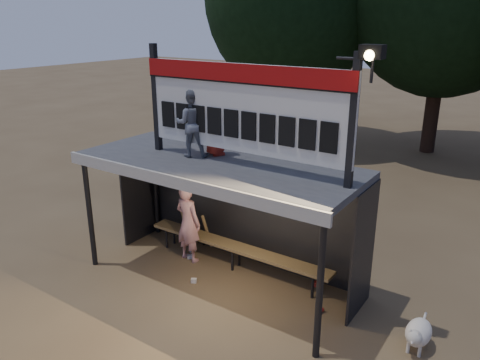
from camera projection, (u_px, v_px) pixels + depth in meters
The scene contains 10 objects.
ground at pixel (219, 280), 8.74m from camera, with size 80.00×80.00×0.00m, color brown.
player at pixel (188, 223), 9.23m from camera, with size 0.59×0.39×1.62m, color silver.
child_a at pixel (192, 123), 8.08m from camera, with size 0.57×0.45×1.18m, color slate.
child_b at pixel (215, 125), 8.20m from camera, with size 0.52×0.34×1.07m, color #AD271A.
dugout_shelter at pixel (226, 183), 8.33m from camera, with size 5.10×2.08×2.32m.
scoreboard_assembly at pixel (244, 106), 7.35m from camera, with size 4.10×0.27×1.99m.
bench at pixel (236, 248), 9.03m from camera, with size 4.00×0.35×0.48m.
dog at pixel (418, 333), 6.81m from camera, with size 0.36×0.81×0.49m.
bats at pixel (196, 228), 9.88m from camera, with size 0.68×0.35×0.84m.
litter at pixel (238, 275), 8.84m from camera, with size 3.20×1.27×0.08m.
Camera 1 is at (4.61, -6.12, 4.62)m, focal length 35.00 mm.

